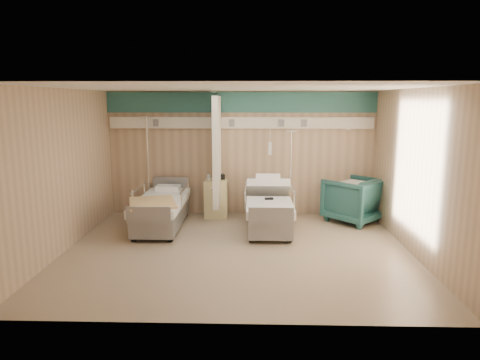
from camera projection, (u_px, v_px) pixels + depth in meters
The scene contains 13 objects.
ground at pixel (237, 250), 7.51m from camera, with size 6.00×5.00×0.00m, color gray.
room_walls at pixel (236, 143), 7.41m from camera, with size 6.04×5.04×2.82m.
bed_right at pixel (269, 214), 8.71m from camera, with size 1.00×2.16×0.63m, color silver, non-canonical shape.
bed_left at pixel (162, 213), 8.77m from camera, with size 1.00×2.16×0.63m, color silver, non-canonical shape.
bedside_cabinet at pixel (216, 198), 9.61m from camera, with size 0.50×0.48×0.85m, color #F5E299.
visitor_armchair at pixel (354, 200), 9.21m from camera, with size 1.03×1.06×0.97m, color #1F4E4D.
waffle_blanket at pixel (355, 176), 9.13m from camera, with size 0.65×0.58×0.07m, color white.
iv_stand_right at pixel (290, 201), 9.48m from camera, with size 0.35×0.35×1.95m.
iv_stand_left at pixel (149, 196), 9.71m from camera, with size 0.40×0.40×2.25m.
call_remote at pixel (269, 199), 8.60m from camera, with size 0.17×0.07×0.04m, color black.
tan_blanket at pixel (152, 203), 8.26m from camera, with size 0.85×1.07×0.04m, color tan.
toiletry_bag at pixel (219, 177), 9.55m from camera, with size 0.22×0.14×0.12m, color black.
white_cup at pixel (209, 177), 9.51m from camera, with size 0.08×0.08×0.12m, color white.
Camera 1 is at (0.26, -7.14, 2.60)m, focal length 32.00 mm.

